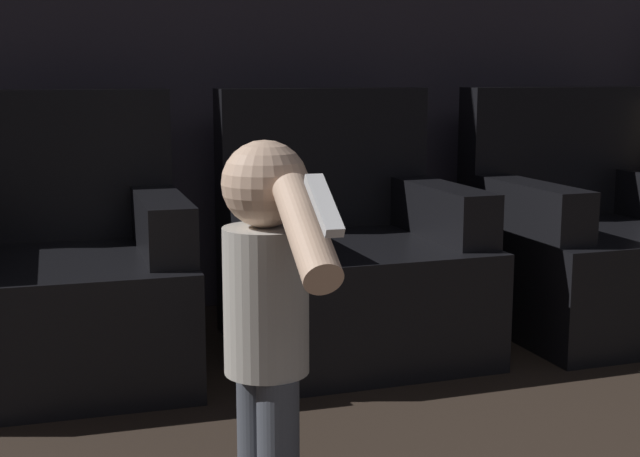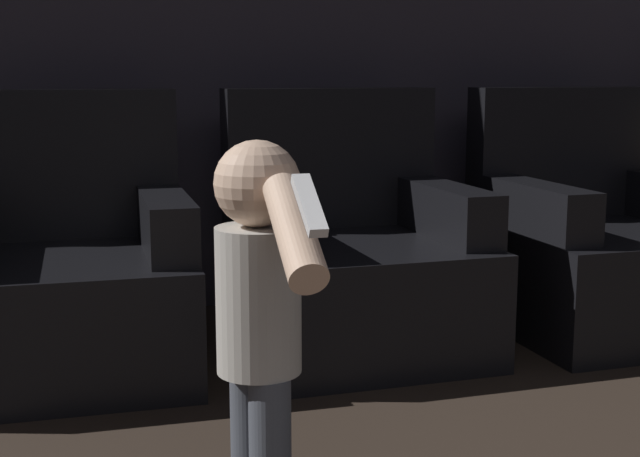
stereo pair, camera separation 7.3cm
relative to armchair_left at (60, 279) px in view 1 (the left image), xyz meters
The scene contains 5 objects.
wall_back 1.50m from the armchair_left, 41.82° to the left, with size 8.40×0.05×2.60m.
armchair_left is the anchor object (origin of this frame).
armchair_middle 1.07m from the armchair_left, ahead, with size 0.91×0.92×0.99m.
armchair_right 2.14m from the armchair_left, ahead, with size 0.91×0.92×0.99m.
person_toddler 1.36m from the armchair_left, 69.50° to the right, with size 0.20×0.61×0.91m.
Camera 1 is at (-0.81, 0.53, 1.06)m, focal length 50.00 mm.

